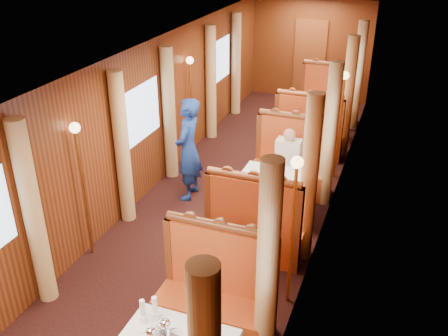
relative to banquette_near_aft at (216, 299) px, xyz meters
The scene contains 39 objects.
floor 2.63m from the banquette_near_aft, 106.79° to the left, with size 3.00×12.00×0.01m, color black, non-canonical shape.
ceiling 3.32m from the banquette_near_aft, 106.79° to the left, with size 3.00×12.00×0.01m, color silver, non-canonical shape.
wall_far 8.56m from the banquette_near_aft, 95.05° to the left, with size 3.00×2.50×0.01m, color brown, non-canonical shape.
wall_left 3.45m from the banquette_near_aft, 132.15° to the left, with size 12.00×2.50×0.01m, color brown, non-canonical shape.
wall_right 2.72m from the banquette_near_aft, 73.21° to the left, with size 12.00×2.50×0.01m, color brown, non-canonical shape.
doorway_far 8.51m from the banquette_near_aft, 95.07° to the left, with size 0.80×0.04×2.00m, color brown.
banquette_near_aft is the anchor object (origin of this frame).
table_mid 2.49m from the banquette_near_aft, 90.00° to the left, with size 1.05×0.72×0.75m, color white.
banquette_mid_fwd 1.47m from the banquette_near_aft, 90.00° to the left, with size 1.30×0.55×1.34m.
banquette_mid_aft 3.50m from the banquette_near_aft, 90.00° to the left, with size 1.30×0.55×1.34m.
table_far 5.99m from the banquette_near_aft, 90.00° to the left, with size 1.05×0.72×0.75m, color white.
banquette_far_fwd 4.97m from the banquette_near_aft, 90.00° to the left, with size 1.30×0.55×1.34m.
banquette_far_aft 7.00m from the banquette_near_aft, 90.00° to the left, with size 1.30×0.55×1.34m.
teapot_back 1.05m from the banquette_near_aft, 97.06° to the right, with size 0.17×0.13×0.14m, color silver, non-canonical shape.
cup_inboard 1.06m from the banquette_near_aft, 113.63° to the right, with size 0.08×0.08×0.26m.
cup_outboard 0.97m from the banquette_near_aft, 110.36° to the right, with size 0.08×0.08×0.26m.
rose_vase_mid 2.52m from the banquette_near_aft, 90.07° to the left, with size 0.06×0.06×0.36m.
rose_vase_far 6.01m from the banquette_near_aft, 90.15° to the left, with size 0.06×0.06×0.36m.
curtain_left_near_b 2.27m from the banquette_near_aft, behind, with size 0.22×0.22×2.35m, color #E1B373.
window_right_near 1.62m from the banquette_near_aft, 54.07° to the right, with size 1.20×0.90×0.01m, color #90ADD4, non-canonical shape.
curtain_right_near_b 1.01m from the banquette_near_aft, 20.40° to the right, with size 0.22×0.22×2.35m, color #E1B373.
window_left_mid 3.50m from the banquette_near_aft, 131.96° to the left, with size 1.20×0.90×0.01m, color #90ADD4, non-canonical shape.
curtain_left_mid_a 2.83m from the banquette_near_aft, 141.31° to the left, with size 0.22×0.22×2.35m, color #E1B373.
curtain_left_mid_b 3.97m from the banquette_near_aft, 123.11° to the left, with size 0.22×0.22×2.35m, color #E1B373.
window_right_mid 2.79m from the banquette_near_aft, 73.53° to the left, with size 1.20×0.90×0.01m, color #90ADD4, non-canonical shape.
curtain_right_mid_a 1.97m from the banquette_near_aft, 69.73° to the left, with size 0.22×0.22×2.35m, color #E1B373.
curtain_right_mid_b 3.41m from the banquette_near_aft, 79.08° to the left, with size 0.22×0.22×2.35m, color #E1B373.
window_left_far 6.47m from the banquette_near_aft, 110.47° to the left, with size 1.20×0.90×0.01m, color #90ADD4, non-canonical shape.
curtain_left_far_a 5.67m from the banquette_near_aft, 112.25° to the left, with size 0.22×0.22×2.35m, color #E1B373.
curtain_left_far_b 7.13m from the banquette_near_aft, 107.48° to the left, with size 0.22×0.22×2.35m, color #E1B373.
window_right_far 6.12m from the banquette_near_aft, 83.00° to the left, with size 1.20×0.90×0.01m, color #90ADD4, non-canonical shape.
curtain_right_far_a 5.30m from the banquette_near_aft, 83.10° to the left, with size 0.22×0.22×2.35m, color #E1B373.
curtain_right_far_b 6.84m from the banquette_near_aft, 84.68° to the left, with size 0.22×0.22×2.35m, color #E1B373.
sconce_left_fore 2.47m from the banquette_near_aft, 161.11° to the left, with size 0.14×0.14×1.95m.
sconce_right_fore 1.37m from the banquette_near_aft, 48.54° to the left, with size 0.14×0.14×1.95m.
sconce_left_aft 4.85m from the banquette_near_aft, 116.91° to the left, with size 0.14×0.14×1.95m.
sconce_right_aft 4.39m from the banquette_near_aft, 81.28° to the left, with size 0.14×0.14×1.95m.
steward 3.11m from the banquette_near_aft, 119.53° to the left, with size 0.63×0.41×1.72m, color navy.
passenger 3.23m from the banquette_near_aft, 90.00° to the left, with size 0.40×0.44×0.76m.
Camera 1 is at (2.33, -6.47, 4.19)m, focal length 40.00 mm.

